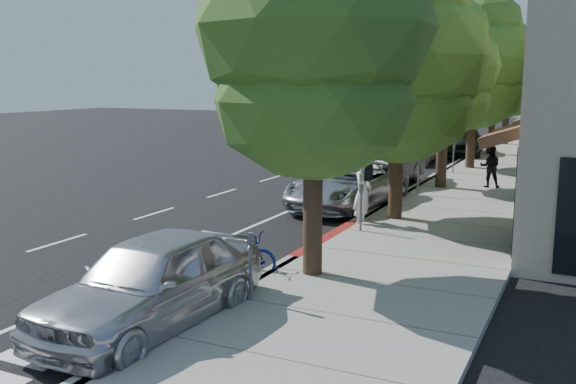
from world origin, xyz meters
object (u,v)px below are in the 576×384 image
Objects in this scene: bicycle at (238,252)px; silver_suv at (347,185)px; street_tree_5 at (508,75)px; near_car_a at (152,281)px; street_tree_4 at (494,68)px; cyclist at (363,193)px; street_tree_1 at (399,61)px; street_tree_3 at (475,61)px; street_tree_2 at (445,70)px; dark_suv_far at (462,140)px; pedestrian at (490,167)px; white_pickup at (416,145)px; dark_sedan at (381,165)px; street_tree_0 at (314,34)px.

silver_suv is at bearing -2.45° from bicycle.
near_car_a is (-1.40, -33.50, -3.60)m from street_tree_5.
cyclist is (-0.65, -19.00, -3.73)m from street_tree_4.
street_tree_3 reaches higher than street_tree_1.
street_tree_2 reaches higher than near_car_a.
street_tree_5 is 1.40× the size of dark_suv_far.
bicycle is at bearing -93.84° from street_tree_4.
street_tree_3 is 1.57× the size of dark_suv_far.
street_tree_2 is 12.00m from street_tree_4.
street_tree_5 is 4.09× the size of bicycle.
cyclist reaches higher than silver_suv.
bicycle is 23.76m from dark_suv_far.
street_tree_4 is 12.00m from pedestrian.
street_tree_3 is 1.72× the size of near_car_a.
silver_suv is (-2.04, -4.50, -3.72)m from street_tree_2.
street_tree_5 is at bearing 73.97° from white_pickup.
street_tree_3 is 1.46× the size of white_pickup.
street_tree_4 is at bearing -90.00° from street_tree_5.
white_pickup is at bearing 110.35° from street_tree_2.
street_tree_2 reaches higher than cyclist.
street_tree_4 reaches higher than near_car_a.
street_tree_2 is 1.33× the size of silver_suv.
silver_suv is (-2.04, -22.50, -3.65)m from street_tree_5.
street_tree_5 reaches higher than white_pickup.
street_tree_5 is 18.57m from dark_sedan.
street_tree_3 is at bearing 90.00° from street_tree_0.
cyclist reaches higher than dark_suv_far.
street_tree_1 is 1.63× the size of near_car_a.
street_tree_3 is 21.93m from near_car_a.
bicycle is at bearing -93.08° from street_tree_5.
street_tree_4 is at bearing -92.91° from pedestrian.
street_tree_5 is 33.72m from near_car_a.
white_pickup is 23.92m from near_car_a.
dark_suv_far reaches higher than dark_sedan.
street_tree_1 is 12.00m from street_tree_3.
silver_suv is (-2.04, 7.50, -4.24)m from street_tree_0.
street_tree_5 is at bearing 87.57° from dark_sedan.
street_tree_2 is at bearing -13.06° from bicycle.
near_car_a is (0.88, -15.42, -0.05)m from dark_sedan.
street_tree_4 reaches higher than dark_sedan.
dark_suv_far is (-1.40, 5.50, -4.03)m from street_tree_3.
street_tree_1 reaches higher than silver_suv.
street_tree_0 is 12.82m from dark_sedan.
near_car_a is (-1.40, -15.50, -3.67)m from street_tree_2.
street_tree_3 reaches higher than bicycle.
street_tree_1 is at bearing 84.29° from near_car_a.
street_tree_5 is 30.56m from bicycle.
street_tree_5 is (0.00, 6.00, -0.33)m from street_tree_4.
cyclist is at bearing -55.28° from silver_suv.
pedestrian is at bearing -72.53° from street_tree_3.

